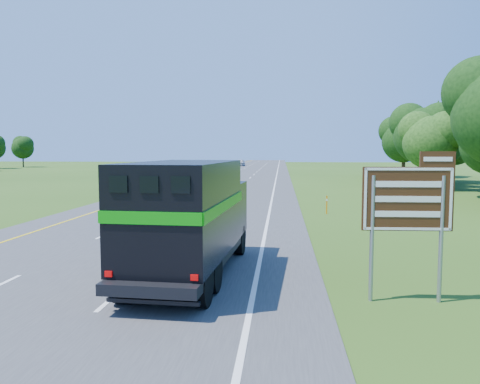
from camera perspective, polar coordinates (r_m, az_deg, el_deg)
The scene contains 8 objects.
ground at distance 12.44m, azimuth -26.14°, elevation -13.74°, with size 300.00×300.00×0.00m, color #294713.
road at distance 60.48m, azimuth -0.86°, elevation 1.40°, with size 15.00×260.00×0.04m, color #38383A.
lane_markings at distance 60.48m, azimuth -0.86°, elevation 1.43°, with size 11.15×260.00×0.01m.
horse_truck at distance 14.39m, azimuth -6.18°, elevation -2.83°, with size 2.96×8.12×3.54m.
white_suv at distance 52.84m, azimuth -5.08°, elevation 1.77°, with size 2.75×5.97×1.66m, color white.
far_car at distance 117.71m, azimuth 0.06°, elevation 3.61°, with size 1.98×4.93×1.68m, color #B7B7BE.
exit_sign at distance 12.66m, azimuth 19.92°, elevation -1.49°, with size 2.29×0.17×3.89m.
delineator at distance 29.20m, azimuth 10.53°, elevation -1.48°, with size 0.09×0.05×1.13m.
Camera 1 is at (6.23, -10.03, 3.90)m, focal length 35.00 mm.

